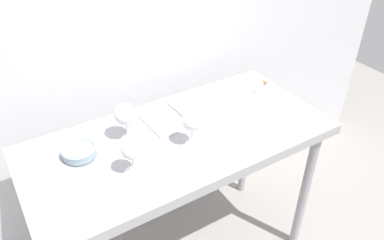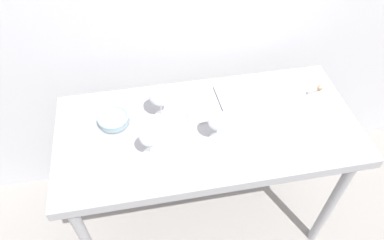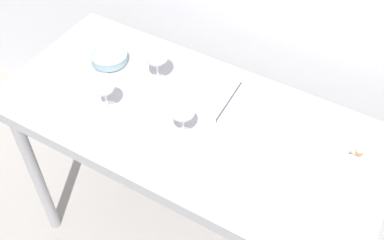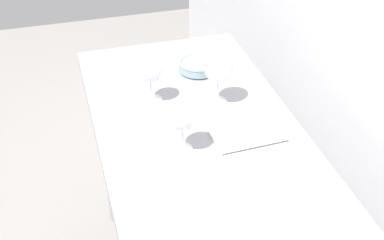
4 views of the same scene
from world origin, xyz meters
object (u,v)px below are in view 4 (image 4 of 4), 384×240
Objects in this scene: tasting_sheet_upper at (306,213)px; open_notebook at (256,149)px; wine_glass_near_center at (182,117)px; wine_glass_near_left at (150,72)px; tasting_bowl at (198,65)px; wine_glass_far_left at (219,70)px.

open_notebook is at bearing -144.39° from tasting_sheet_upper.
tasting_sheet_upper is at bearing 34.54° from wine_glass_near_center.
tasting_bowl is (-0.15, 0.21, -0.09)m from wine_glass_near_left.
wine_glass_near_center is at bearing 6.56° from wine_glass_near_left.
wine_glass_near_center is at bearing -115.25° from tasting_sheet_upper.
open_notebook is (0.36, 0.25, -0.11)m from wine_glass_near_left.
wine_glass_near_left is 1.09× the size of tasting_bowl.
wine_glass_near_left is 0.61× the size of tasting_sheet_upper.
tasting_bowl is at bearing -178.51° from wine_glass_far_left.
wine_glass_near_left is 0.71m from tasting_sheet_upper.
wine_glass_near_left is (-0.29, -0.03, -0.01)m from wine_glass_near_center.
wine_glass_near_left is at bearing -108.14° from wine_glass_far_left.
open_notebook is at bearing 34.78° from wine_glass_near_left.
open_notebook is (0.29, 0.03, -0.12)m from wine_glass_far_left.
open_notebook is at bearing 73.29° from wine_glass_near_center.
wine_glass_near_center is at bearing -109.47° from open_notebook.
tasting_bowl is (-0.22, -0.01, -0.10)m from wine_glass_far_left.
wine_glass_near_left is at bearing -126.64° from tasting_sheet_upper.
wine_glass_far_left is 0.59m from tasting_sheet_upper.
wine_glass_near_left reaches higher than tasting_sheet_upper.
wine_glass_near_center is at bearing -21.87° from tasting_bowl.
wine_glass_far_left is 1.13× the size of wine_glass_near_left.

